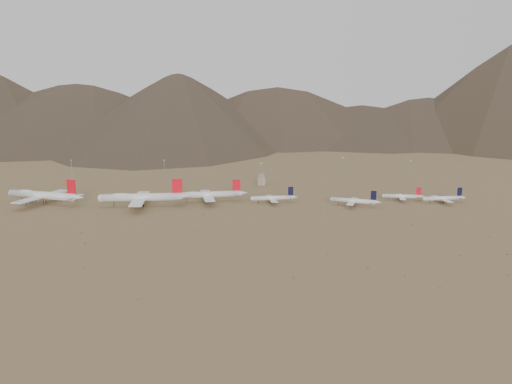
{
  "coord_description": "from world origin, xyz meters",
  "views": [
    {
      "loc": [
        17.02,
        -390.73,
        93.54
      ],
      "look_at": [
        23.15,
        30.0,
        10.33
      ],
      "focal_mm": 35.0,
      "sensor_mm": 36.0,
      "label": 1
    }
  ],
  "objects_px": {
    "widebody_west": "(43,195)",
    "control_tower": "(261,180)",
    "widebody_east": "(209,195)",
    "narrowbody_a": "(274,198)",
    "narrowbody_b": "(355,201)",
    "widebody_centre": "(142,197)"
  },
  "relations": [
    {
      "from": "widebody_centre",
      "to": "control_tower",
      "type": "bearing_deg",
      "value": 39.17
    },
    {
      "from": "widebody_centre",
      "to": "control_tower",
      "type": "xyz_separation_m",
      "value": [
        103.01,
        99.68,
        -2.73
      ]
    },
    {
      "from": "widebody_east",
      "to": "widebody_west",
      "type": "bearing_deg",
      "value": 172.72
    },
    {
      "from": "widebody_centre",
      "to": "narrowbody_a",
      "type": "relative_size",
      "value": 1.87
    },
    {
      "from": "narrowbody_a",
      "to": "control_tower",
      "type": "xyz_separation_m",
      "value": [
        -8.5,
        87.3,
        0.79
      ]
    },
    {
      "from": "widebody_west",
      "to": "narrowbody_b",
      "type": "bearing_deg",
      "value": 16.05
    },
    {
      "from": "widebody_west",
      "to": "control_tower",
      "type": "bearing_deg",
      "value": 43.77
    },
    {
      "from": "widebody_west",
      "to": "control_tower",
      "type": "height_order",
      "value": "widebody_west"
    },
    {
      "from": "control_tower",
      "to": "widebody_west",
      "type": "bearing_deg",
      "value": -154.78
    },
    {
      "from": "widebody_west",
      "to": "narrowbody_b",
      "type": "height_order",
      "value": "widebody_west"
    },
    {
      "from": "widebody_west",
      "to": "widebody_centre",
      "type": "distance_m",
      "value": 87.26
    },
    {
      "from": "widebody_east",
      "to": "control_tower",
      "type": "relative_size",
      "value": 5.36
    },
    {
      "from": "narrowbody_a",
      "to": "narrowbody_b",
      "type": "xyz_separation_m",
      "value": [
        67.84,
        -13.6,
        0.1
      ]
    },
    {
      "from": "widebody_west",
      "to": "narrowbody_a",
      "type": "relative_size",
      "value": 1.77
    },
    {
      "from": "narrowbody_a",
      "to": "control_tower",
      "type": "bearing_deg",
      "value": 87.5
    },
    {
      "from": "widebody_centre",
      "to": "widebody_east",
      "type": "height_order",
      "value": "widebody_centre"
    },
    {
      "from": "widebody_east",
      "to": "narrowbody_a",
      "type": "relative_size",
      "value": 1.53
    },
    {
      "from": "widebody_east",
      "to": "control_tower",
      "type": "distance_m",
      "value": 95.18
    },
    {
      "from": "widebody_west",
      "to": "control_tower",
      "type": "relative_size",
      "value": 6.22
    },
    {
      "from": "widebody_centre",
      "to": "control_tower",
      "type": "distance_m",
      "value": 143.37
    },
    {
      "from": "widebody_west",
      "to": "widebody_centre",
      "type": "bearing_deg",
      "value": 11.74
    },
    {
      "from": "widebody_centre",
      "to": "widebody_east",
      "type": "relative_size",
      "value": 1.22
    }
  ]
}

